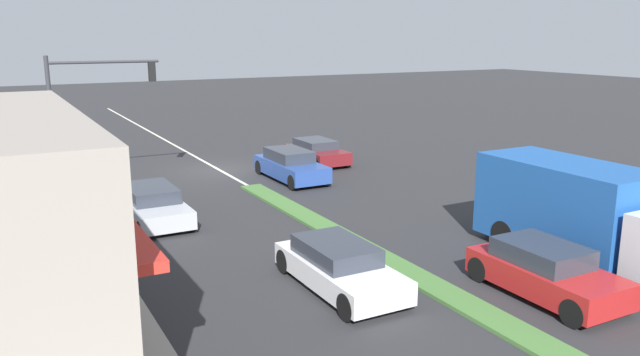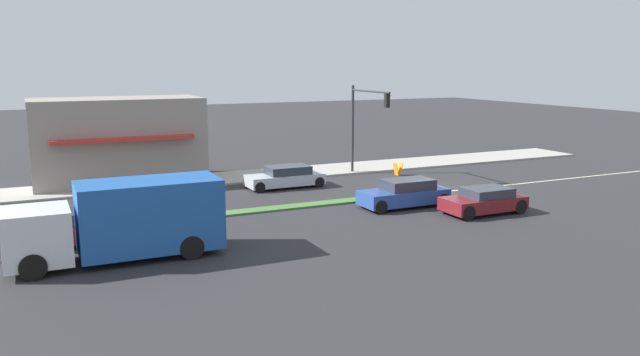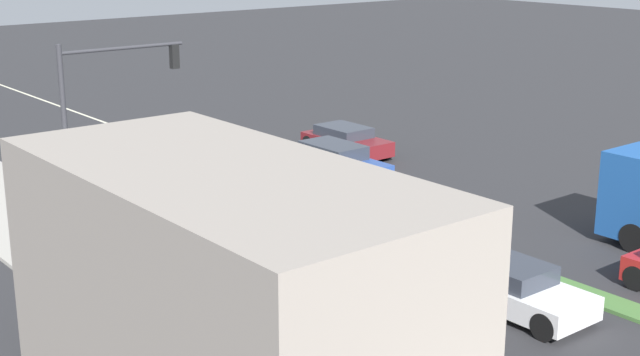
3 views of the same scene
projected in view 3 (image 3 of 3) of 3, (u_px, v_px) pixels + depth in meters
lane_marking_center at (237, 170)px, 35.55m from camera, size 0.16×60.00×0.01m
building_corner_store at (225, 294)px, 16.82m from camera, size 5.26×9.73×4.96m
traffic_signal_main at (103, 95)px, 29.85m from camera, size 4.59×0.34×5.60m
pedestrian at (228, 294)px, 20.74m from camera, size 0.34×0.34×1.78m
warning_aframe_sign at (97, 178)px, 32.81m from camera, size 0.45×0.53×0.84m
van_white at (507, 285)px, 22.42m from camera, size 1.80×4.32×1.23m
sedan_silver at (229, 225)px, 27.08m from camera, size 1.86×4.45×1.25m
sedan_maroon at (346, 141)px, 37.78m from camera, size 1.87×4.01×1.24m
coupe_blue at (336, 163)px, 34.06m from camera, size 1.82×4.50×1.39m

